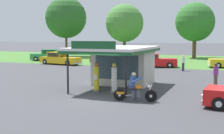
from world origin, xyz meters
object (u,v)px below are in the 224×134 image
parked_car_back_row_far_left (111,58)px  parked_car_second_row_spare (153,61)px  bystander_chatting_near_pumps (216,74)px  parked_car_back_row_right (60,59)px  motorcycle_with_rider (134,89)px  gas_pump_offside (114,79)px  gas_pump_nearside (96,78)px  parked_car_back_row_left (50,56)px  bystander_admiring_sedan (183,63)px

parked_car_back_row_far_left → parked_car_second_row_spare: 6.60m
bystander_chatting_near_pumps → parked_car_back_row_right: bearing=150.2°
motorcycle_with_rider → bystander_chatting_near_pumps: 7.64m
gas_pump_offside → gas_pump_nearside: bearing=180.0°
parked_car_back_row_far_left → parked_car_second_row_spare: (6.15, -2.41, -0.03)m
parked_car_back_row_far_left → parked_car_back_row_left: size_ratio=0.94×
motorcycle_with_rider → bystander_admiring_sedan: bearing=88.6°
gas_pump_nearside → bystander_admiring_sedan: gas_pump_nearside is taller
gas_pump_nearside → bystander_chatting_near_pumps: (7.00, 4.58, 0.02)m
parked_car_back_row_far_left → gas_pump_offside: bearing=-68.0°
parked_car_back_row_right → gas_pump_nearside: bearing=-52.4°
parked_car_back_row_right → bystander_chatting_near_pumps: bystander_chatting_near_pumps is taller
parked_car_second_row_spare → bystander_chatting_near_pumps: bystander_chatting_near_pumps is taller
motorcycle_with_rider → parked_car_back_row_right: size_ratio=0.41×
bystander_admiring_sedan → parked_car_back_row_right: bearing=173.4°
gas_pump_offside → parked_car_back_row_left: 26.51m
parked_car_second_row_spare → bystander_chatting_near_pumps: size_ratio=3.41×
motorcycle_with_rider → parked_car_back_row_left: size_ratio=0.41×
parked_car_back_row_far_left → bystander_admiring_sedan: 11.19m
gas_pump_offside → bystander_admiring_sedan: size_ratio=1.14×
gas_pump_nearside → motorcycle_with_rider: (3.13, -2.01, -0.20)m
parked_car_back_row_left → bystander_chatting_near_pumps: size_ratio=3.48×
gas_pump_nearside → parked_car_back_row_far_left: 19.86m
bystander_admiring_sedan → parked_car_back_row_left: bearing=162.1°
motorcycle_with_rider → bystander_chatting_near_pumps: bearing=59.6°
parked_car_back_row_far_left → bystander_admiring_sedan: bearing=-27.7°
bystander_chatting_near_pumps → parked_car_back_row_left: bearing=146.5°
motorcycle_with_rider → parked_car_second_row_spare: motorcycle_with_rider is taller
gas_pump_nearside → parked_car_second_row_spare: (-0.26, 16.39, -0.16)m
gas_pump_nearside → motorcycle_with_rider: 3.72m
parked_car_back_row_left → bystander_admiring_sedan: parked_car_back_row_left is taller
gas_pump_nearside → parked_car_back_row_right: 19.43m
parked_car_back_row_left → parked_car_back_row_right: bearing=-46.3°
motorcycle_with_rider → parked_car_back_row_far_left: (-9.53, 20.81, 0.07)m
motorcycle_with_rider → bystander_admiring_sedan: 15.62m
parked_car_back_row_left → bystander_admiring_sedan: size_ratio=3.48×
parked_car_back_row_right → bystander_admiring_sedan: size_ratio=3.48×
parked_car_back_row_left → bystander_admiring_sedan: (19.73, -6.37, 0.12)m
gas_pump_nearside → gas_pump_offside: gas_pump_nearside is taller
bystander_chatting_near_pumps → gas_pump_offside: bearing=-141.7°
gas_pump_nearside → motorcycle_with_rider: gas_pump_nearside is taller
parked_car_back_row_far_left → parked_car_back_row_right: 6.42m
parked_car_back_row_far_left → bystander_chatting_near_pumps: (13.40, -14.22, 0.14)m
gas_pump_offside → parked_car_back_row_right: bearing=130.3°
gas_pump_offside → parked_car_back_row_far_left: size_ratio=0.35×
gas_pump_nearside → parked_car_back_row_right: (-11.85, 15.39, -0.16)m
gas_pump_nearside → parked_car_back_row_far_left: bearing=108.8°
parked_car_back_row_far_left → bystander_chatting_near_pumps: size_ratio=3.27×
motorcycle_with_rider → parked_car_back_row_right: bearing=130.7°
parked_car_back_row_far_left → bystander_admiring_sedan: (9.91, -5.19, 0.13)m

